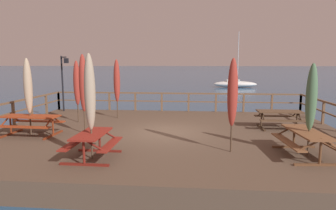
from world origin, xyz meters
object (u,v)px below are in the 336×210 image
object	(u,v)px
picnic_table_back_right	(279,116)
patio_umbrella_tall_back_left	(311,98)
patio_umbrella_tall_mid_right	(83,84)
sailboat_distant	(235,84)
picnic_table_front_right	(31,121)
patio_umbrella_short_mid	(28,86)
patio_umbrella_tall_back_right	(117,81)
picnic_table_mid_left	(92,140)
picnic_table_front_left	(306,138)
patio_umbrella_short_back	(77,83)
lamp_post_hooked	(64,75)
patio_umbrella_tall_mid_left	(233,93)
patio_umbrella_short_front	(90,93)

from	to	relation	value
picnic_table_back_right	patio_umbrella_tall_back_left	bearing A→B (deg)	-92.67
patio_umbrella_tall_mid_right	sailboat_distant	bearing A→B (deg)	72.45
picnic_table_front_right	patio_umbrella_short_mid	distance (m)	1.34
picnic_table_back_right	patio_umbrella_tall_back_left	xyz separation A→B (m)	(-0.18, -3.87, 1.23)
patio_umbrella_tall_back_right	sailboat_distant	world-z (taller)	sailboat_distant
picnic_table_mid_left	patio_umbrella_tall_mid_right	distance (m)	3.56
picnic_table_front_left	picnic_table_back_right	bearing A→B (deg)	86.26
patio_umbrella_short_mid	sailboat_distant	distance (m)	33.91
picnic_table_back_right	patio_umbrella_short_back	world-z (taller)	patio_umbrella_short_back
picnic_table_mid_left	patio_umbrella_tall_back_right	size ratio (longest dim) A/B	0.56
picnic_table_mid_left	lamp_post_hooked	distance (m)	9.41
picnic_table_back_right	patio_umbrella_short_back	bearing A→B (deg)	176.93
lamp_post_hooked	sailboat_distant	size ratio (longest dim) A/B	0.41
picnic_table_front_right	patio_umbrella_tall_mid_left	size ratio (longest dim) A/B	0.74
picnic_table_front_left	sailboat_distant	bearing A→B (deg)	86.27
picnic_table_back_right	picnic_table_front_right	bearing A→B (deg)	-167.92
picnic_table_back_right	patio_umbrella_tall_mid_right	xyz separation A→B (m)	(-7.98, -1.73, 1.44)
picnic_table_mid_left	patio_umbrella_tall_mid_right	size ratio (longest dim) A/B	0.53
picnic_table_front_right	picnic_table_front_left	bearing A→B (deg)	-10.21
patio_umbrella_short_back	picnic_table_mid_left	bearing A→B (deg)	-64.02
picnic_table_front_right	patio_umbrella_tall_back_right	xyz separation A→B (m)	(2.42, 3.80, 1.33)
patio_umbrella_short_front	picnic_table_back_right	bearing A→B (deg)	35.62
picnic_table_mid_left	patio_umbrella_tall_back_left	bearing A→B (deg)	7.28
patio_umbrella_tall_mid_right	patio_umbrella_short_back	bearing A→B (deg)	117.83
picnic_table_front_left	patio_umbrella_tall_mid_left	world-z (taller)	patio_umbrella_tall_mid_left
picnic_table_front_right	patio_umbrella_tall_back_left	bearing A→B (deg)	-10.04
picnic_table_front_right	patio_umbrella_short_back	world-z (taller)	patio_umbrella_short_back
picnic_table_back_right	picnic_table_front_left	distance (m)	3.89
picnic_table_front_right	patio_umbrella_tall_back_left	xyz separation A→B (m)	(9.79, -1.73, 1.22)
patio_umbrella_tall_mid_right	picnic_table_front_left	bearing A→B (deg)	-15.60
patio_umbrella_tall_back_right	patio_umbrella_tall_mid_right	bearing A→B (deg)	-97.10
picnic_table_front_right	picnic_table_mid_left	size ratio (longest dim) A/B	1.30
patio_umbrella_tall_back_left	patio_umbrella_tall_mid_right	distance (m)	8.09
patio_umbrella_tall_mid_left	sailboat_distant	distance (m)	33.60
patio_umbrella_tall_back_left	patio_umbrella_short_back	bearing A→B (deg)	154.08
patio_umbrella_tall_mid_left	picnic_table_back_right	bearing A→B (deg)	56.16
picnic_table_front_right	patio_umbrella_short_back	xyz separation A→B (m)	(0.83, 2.63, 1.29)
sailboat_distant	patio_umbrella_tall_back_right	bearing A→B (deg)	-108.76
patio_umbrella_tall_mid_right	patio_umbrella_tall_mid_left	xyz separation A→B (m)	(5.52, -1.94, -0.12)
picnic_table_mid_left	patio_umbrella_tall_mid_left	xyz separation A→B (m)	(4.16, 1.02, 1.33)
patio_umbrella_short_mid	patio_umbrella_tall_back_left	size ratio (longest dim) A/B	1.07
patio_umbrella_short_back	patio_umbrella_tall_mid_left	distance (m)	7.88
patio_umbrella_tall_mid_left	lamp_post_hooked	world-z (taller)	lamp_post_hooked
picnic_table_front_left	patio_umbrella_short_back	distance (m)	10.00
picnic_table_back_right	sailboat_distant	size ratio (longest dim) A/B	0.24
picnic_table_back_right	picnic_table_front_right	size ratio (longest dim) A/B	0.86
picnic_table_mid_left	patio_umbrella_short_front	xyz separation A→B (m)	(0.00, -0.05, 1.41)
patio_umbrella_short_back	sailboat_distant	xyz separation A→B (m)	(11.08, 29.10, -1.99)
patio_umbrella_tall_mid_left	patio_umbrella_tall_mid_right	bearing A→B (deg)	160.63
picnic_table_back_right	picnic_table_front_left	bearing A→B (deg)	-93.74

